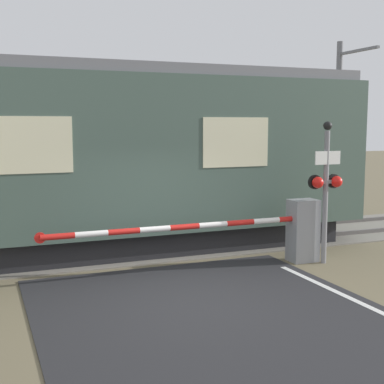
% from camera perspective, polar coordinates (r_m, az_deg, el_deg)
% --- Properties ---
extents(ground_plane, '(80.00, 80.00, 0.00)m').
position_cam_1_polar(ground_plane, '(9.35, -0.15, -11.09)').
color(ground_plane, '#6B6047').
extents(track_bed, '(36.00, 3.20, 0.13)m').
position_cam_1_polar(track_bed, '(12.86, -6.54, -5.92)').
color(track_bed, slate).
rests_on(track_bed, ground_plane).
extents(train, '(15.80, 3.09, 4.23)m').
position_cam_1_polar(train, '(12.15, -17.45, 3.23)').
color(train, black).
rests_on(train, ground_plane).
extents(crossing_barrier, '(5.88, 0.44, 1.34)m').
position_cam_1_polar(crossing_barrier, '(11.53, 9.94, -4.00)').
color(crossing_barrier, gray).
rests_on(crossing_barrier, ground_plane).
extents(signal_post, '(0.77, 0.26, 3.00)m').
position_cam_1_polar(signal_post, '(11.54, 14.11, 0.91)').
color(signal_post, gray).
rests_on(signal_post, ground_plane).
extents(catenary_pole, '(0.20, 1.90, 5.60)m').
position_cam_1_polar(catenary_pole, '(18.29, 15.36, 6.98)').
color(catenary_pole, slate).
rests_on(catenary_pole, ground_plane).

